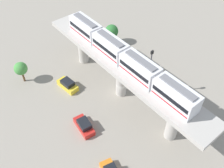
# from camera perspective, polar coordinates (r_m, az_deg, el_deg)

# --- Properties ---
(ground_plane) EXTENTS (120.00, 120.00, 0.00)m
(ground_plane) POSITION_cam_1_polar(r_m,az_deg,el_deg) (46.48, 2.02, -2.00)
(ground_plane) COLOR gray
(viaduct) EXTENTS (5.20, 35.80, 7.16)m
(viaduct) POSITION_cam_1_polar(r_m,az_deg,el_deg) (42.51, 2.21, 3.13)
(viaduct) COLOR #B7B2AA
(viaduct) RESTS_ON ground
(train) EXTENTS (2.64, 27.45, 3.24)m
(train) POSITION_cam_1_polar(r_m,az_deg,el_deg) (40.24, 2.77, 6.01)
(train) COLOR silver
(train) RESTS_ON viaduct
(parked_car_yellow) EXTENTS (2.27, 4.38, 1.76)m
(parked_car_yellow) POSITION_cam_1_polar(r_m,az_deg,el_deg) (47.54, -9.83, -0.17)
(parked_car_yellow) COLOR yellow
(parked_car_yellow) RESTS_ON ground
(parked_car_red) EXTENTS (2.30, 4.39, 1.76)m
(parked_car_red) POSITION_cam_1_polar(r_m,az_deg,el_deg) (41.27, -6.21, -9.19)
(parked_car_red) COLOR red
(parked_car_red) RESTS_ON ground
(tree_near_viaduct) EXTENTS (2.42, 2.42, 4.33)m
(tree_near_viaduct) POSITION_cam_1_polar(r_m,az_deg,el_deg) (49.36, -19.60, 3.22)
(tree_near_viaduct) COLOR brown
(tree_near_viaduct) RESTS_ON ground
(tree_mid_lot) EXTENTS (2.84, 2.84, 4.58)m
(tree_mid_lot) POSITION_cam_1_polar(r_m,az_deg,el_deg) (55.82, -0.08, 11.62)
(tree_mid_lot) COLOR brown
(tree_mid_lot) RESTS_ON ground
(signal_post) EXTENTS (0.44, 0.28, 9.76)m
(signal_post) POSITION_cam_1_polar(r_m,az_deg,el_deg) (42.94, 8.30, 2.70)
(signal_post) COLOR #4C4C51
(signal_post) RESTS_ON ground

